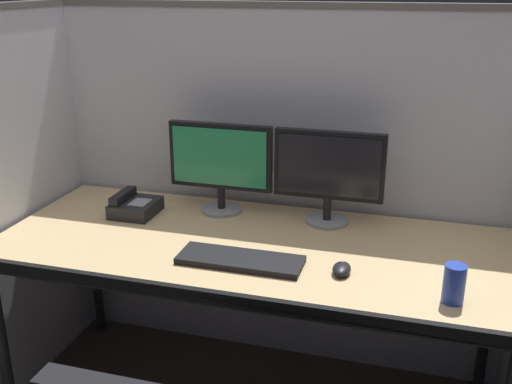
# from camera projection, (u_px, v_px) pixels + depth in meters

# --- Properties ---
(cubicle_partition_rear) EXTENTS (2.21, 0.06, 1.57)m
(cubicle_partition_rear) POSITION_uv_depth(u_px,v_px,m) (281.00, 191.00, 2.59)
(cubicle_partition_rear) COLOR silver
(cubicle_partition_rear) RESTS_ON ground
(cubicle_partition_left) EXTENTS (0.06, 1.41, 1.57)m
(cubicle_partition_left) POSITION_uv_depth(u_px,v_px,m) (4.00, 212.00, 2.36)
(cubicle_partition_left) COLOR silver
(cubicle_partition_left) RESTS_ON ground
(desk) EXTENTS (1.90, 0.80, 0.74)m
(desk) POSITION_uv_depth(u_px,v_px,m) (251.00, 256.00, 2.21)
(desk) COLOR tan
(desk) RESTS_ON ground
(monitor_left) EXTENTS (0.43, 0.17, 0.37)m
(monitor_left) POSITION_uv_depth(u_px,v_px,m) (220.00, 162.00, 2.43)
(monitor_left) COLOR gray
(monitor_left) RESTS_ON desk
(monitor_right) EXTENTS (0.43, 0.17, 0.37)m
(monitor_right) POSITION_uv_depth(u_px,v_px,m) (329.00, 171.00, 2.31)
(monitor_right) COLOR gray
(monitor_right) RESTS_ON desk
(keyboard_main) EXTENTS (0.43, 0.15, 0.02)m
(keyboard_main) POSITION_uv_depth(u_px,v_px,m) (240.00, 260.00, 2.04)
(keyboard_main) COLOR black
(keyboard_main) RESTS_ON desk
(computer_mouse) EXTENTS (0.06, 0.10, 0.04)m
(computer_mouse) POSITION_uv_depth(u_px,v_px,m) (342.00, 269.00, 1.97)
(computer_mouse) COLOR black
(computer_mouse) RESTS_ON desk
(soda_can) EXTENTS (0.07, 0.07, 0.12)m
(soda_can) POSITION_uv_depth(u_px,v_px,m) (454.00, 284.00, 1.78)
(soda_can) COLOR #263FB2
(soda_can) RESTS_ON desk
(desk_phone) EXTENTS (0.17, 0.19, 0.09)m
(desk_phone) POSITION_uv_depth(u_px,v_px,m) (134.00, 206.00, 2.46)
(desk_phone) COLOR black
(desk_phone) RESTS_ON desk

